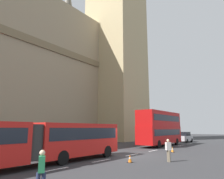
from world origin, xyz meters
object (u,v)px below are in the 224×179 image
at_px(traffic_cone_middle, 172,150).
at_px(pedestrian_by_kerb, 168,149).
at_px(sedan_lead, 185,137).
at_px(traffic_cone_west, 130,159).
at_px(double_decker_bus, 160,127).
at_px(pedestrian_near_cones, 41,171).
at_px(articulated_bus, 27,140).

bearing_deg(traffic_cone_middle, pedestrian_by_kerb, -161.42).
xyz_separation_m(sedan_lead, traffic_cone_west, (-26.25, -4.36, -0.63)).
height_order(double_decker_bus, traffic_cone_west, double_decker_bus).
distance_m(double_decker_bus, pedestrian_near_cones, 24.90).
height_order(traffic_cone_west, pedestrian_by_kerb, pedestrian_by_kerb).
xyz_separation_m(double_decker_bus, sedan_lead, (10.88, 0.06, -1.80)).
distance_m(articulated_bus, traffic_cone_middle, 15.10).
bearing_deg(traffic_cone_middle, pedestrian_near_cones, -175.24).
relative_size(pedestrian_near_cones, pedestrian_by_kerb, 1.00).
bearing_deg(double_decker_bus, sedan_lead, 0.30).
height_order(pedestrian_near_cones, pedestrian_by_kerb, same).
distance_m(double_decker_bus, traffic_cone_west, 16.15).
xyz_separation_m(traffic_cone_middle, pedestrian_by_kerb, (-6.50, -2.19, 0.63)).
relative_size(articulated_bus, double_decker_bus, 1.66).
bearing_deg(double_decker_bus, traffic_cone_west, -164.38).
xyz_separation_m(articulated_bus, pedestrian_near_cones, (-2.93, -5.76, -0.83)).
xyz_separation_m(articulated_bus, traffic_cone_middle, (14.39, -4.32, -1.46)).
bearing_deg(pedestrian_by_kerb, articulated_bus, 140.52).
relative_size(articulated_bus, traffic_cone_west, 29.55).
bearing_deg(articulated_bus, pedestrian_by_kerb, -39.48).
distance_m(pedestrian_near_cones, pedestrian_by_kerb, 10.85).
bearing_deg(traffic_cone_west, double_decker_bus, 15.62).
bearing_deg(sedan_lead, articulated_bus, -179.89).
relative_size(traffic_cone_middle, pedestrian_by_kerb, 0.34).
xyz_separation_m(traffic_cone_west, traffic_cone_middle, (8.54, -0.02, 0.00)).
relative_size(traffic_cone_west, pedestrian_near_cones, 0.34).
xyz_separation_m(double_decker_bus, pedestrian_by_kerb, (-13.33, -6.50, -1.80)).
height_order(traffic_cone_middle, pedestrian_near_cones, pedestrian_near_cones).
height_order(double_decker_bus, pedestrian_by_kerb, double_decker_bus).
relative_size(articulated_bus, sedan_lead, 3.90).
bearing_deg(sedan_lead, pedestrian_by_kerb, -164.83).
bearing_deg(articulated_bus, traffic_cone_west, -36.28).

